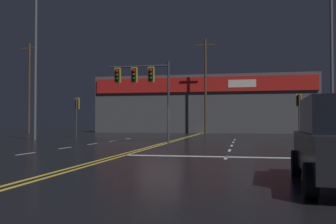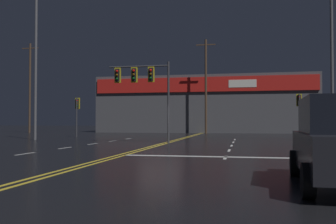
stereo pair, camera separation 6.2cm
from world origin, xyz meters
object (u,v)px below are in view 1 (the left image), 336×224
traffic_signal_corner_northeast (299,106)px  streetlight_median_approach (36,45)px  traffic_signal_median (142,80)px  streetlight_far_left (331,29)px  traffic_signal_corner_northwest (77,108)px

traffic_signal_corner_northeast → streetlight_median_approach: (-19.69, -5.71, 4.49)m
traffic_signal_median → streetlight_median_approach: size_ratio=0.45×
streetlight_median_approach → streetlight_far_left: (21.17, 1.13, 0.45)m
traffic_signal_corner_northwest → streetlight_far_left: 21.41m
traffic_signal_corner_northeast → streetlight_far_left: size_ratio=0.29×
traffic_signal_median → streetlight_far_left: 13.19m
streetlight_far_left → traffic_signal_corner_northwest: bearing=168.0°
traffic_signal_corner_northwest → streetlight_median_approach: (-0.81, -5.45, 4.56)m
streetlight_median_approach → streetlight_far_left: size_ratio=0.93×
streetlight_median_approach → streetlight_far_left: streetlight_far_left is taller
traffic_signal_median → traffic_signal_corner_northwest: (-8.14, 7.78, -1.48)m
traffic_signal_median → streetlight_far_left: streetlight_far_left is taller
traffic_signal_median → streetlight_far_left: (12.23, 3.45, 3.53)m
traffic_signal_median → traffic_signal_corner_northeast: 13.49m
traffic_signal_corner_northeast → streetlight_median_approach: streetlight_median_approach is taller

